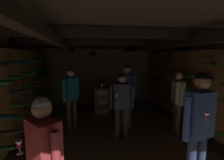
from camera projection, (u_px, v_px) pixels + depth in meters
name	position (u px, v px, depth m)	size (l,w,h in m)	color
ground_plane	(115.00, 144.00, 3.72)	(8.40, 8.40, 0.00)	#7A6651
room_shell	(113.00, 79.00, 3.79)	(4.72, 6.52, 2.41)	gray
wine_crate_stack	(102.00, 101.00, 5.56)	(0.52, 0.35, 0.90)	brown
display_bottle	(101.00, 84.00, 5.41)	(0.08, 0.08, 0.35)	#194723
person_host_center	(122.00, 101.00, 3.74)	(0.53, 0.33, 1.54)	#2D2D33
person_guest_near_left	(45.00, 158.00, 1.66)	(0.44, 0.44, 1.54)	#2D2D33
person_guest_far_left	(71.00, 93.00, 4.34)	(0.40, 0.45, 1.62)	#4C473D
person_guest_near_right	(199.00, 123.00, 2.23)	(0.52, 0.39, 1.72)	#232D4C
person_guest_rear_center	(126.00, 90.00, 4.49)	(0.47, 0.37, 1.70)	brown
person_guest_mid_right	(178.00, 97.00, 4.16)	(0.27, 0.53, 1.54)	brown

